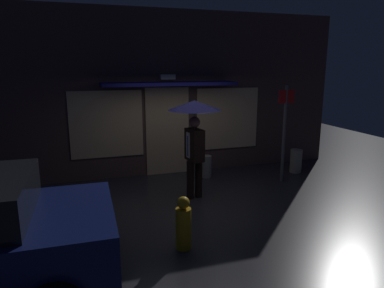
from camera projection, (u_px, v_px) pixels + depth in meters
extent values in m
plane|color=#2D2D33|center=(194.00, 204.00, 7.03)|extent=(18.00, 18.00, 0.00)
cube|color=brown|center=(165.00, 94.00, 8.77)|extent=(9.27, 0.30, 4.05)
cube|color=#F9D199|center=(168.00, 131.00, 8.81)|extent=(1.10, 0.04, 2.20)
cube|color=#F9D199|center=(107.00, 124.00, 8.31)|extent=(1.71, 0.04, 1.60)
cube|color=#F9D199|center=(228.00, 119.00, 9.25)|extent=(1.71, 0.04, 1.60)
cube|color=white|center=(168.00, 77.00, 8.44)|extent=(0.36, 0.16, 0.12)
cube|color=navy|center=(170.00, 84.00, 8.24)|extent=(3.20, 0.70, 0.08)
cylinder|color=black|center=(199.00, 178.00, 7.33)|extent=(0.15, 0.15, 0.81)
cylinder|color=black|center=(190.00, 180.00, 7.24)|extent=(0.15, 0.15, 0.81)
cube|color=black|center=(195.00, 145.00, 7.12)|extent=(0.31, 0.49, 0.65)
cube|color=silver|center=(188.00, 145.00, 7.10)|extent=(0.04, 0.14, 0.52)
cube|color=navy|center=(188.00, 146.00, 7.11)|extent=(0.03, 0.05, 0.42)
sphere|color=tan|center=(195.00, 122.00, 7.02)|extent=(0.22, 0.22, 0.22)
cylinder|color=slate|center=(195.00, 122.00, 7.02)|extent=(0.02, 0.02, 0.87)
cone|color=#14144C|center=(195.00, 105.00, 6.94)|extent=(1.06, 1.06, 0.19)
cylinder|color=black|center=(64.00, 230.00, 5.21)|extent=(0.64, 0.23, 0.64)
cylinder|color=#595B60|center=(284.00, 135.00, 8.17)|extent=(0.07, 0.07, 2.28)
cube|color=red|center=(287.00, 96.00, 7.96)|extent=(0.40, 0.02, 0.30)
cylinder|color=#9E998E|center=(207.00, 166.00, 8.66)|extent=(0.24, 0.24, 0.55)
cylinder|color=#B2A899|center=(296.00, 161.00, 9.07)|extent=(0.30, 0.30, 0.60)
cylinder|color=gold|center=(183.00, 229.00, 5.25)|extent=(0.24, 0.24, 0.64)
sphere|color=gold|center=(183.00, 203.00, 5.16)|extent=(0.19, 0.19, 0.19)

